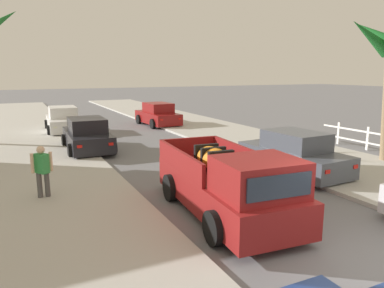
{
  "coord_description": "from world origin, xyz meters",
  "views": [
    {
      "loc": [
        -5.74,
        -4.05,
        3.59
      ],
      "look_at": [
        -0.43,
        6.75,
        1.2
      ],
      "focal_mm": 33.98,
      "sensor_mm": 36.0,
      "label": 1
    }
  ],
  "objects": [
    {
      "name": "car_left_mid",
      "position": [
        -2.81,
        12.86,
        0.71
      ],
      "size": [
        2.11,
        4.3,
        1.54
      ],
      "color": "black",
      "rests_on": "ground"
    },
    {
      "name": "sidewalk_left",
      "position": [
        -5.28,
        12.0,
        0.06
      ],
      "size": [
        5.26,
        60.0,
        0.12
      ],
      "primitive_type": "cube",
      "color": "#B2AFA8",
      "rests_on": "ground"
    },
    {
      "name": "sidewalk_right",
      "position": [
        5.28,
        12.0,
        0.06
      ],
      "size": [
        5.26,
        60.0,
        0.12
      ],
      "primitive_type": "cube",
      "color": "#B2AFA8",
      "rests_on": "ground"
    },
    {
      "name": "pedestrian",
      "position": [
        -5.18,
        6.59,
        0.91
      ],
      "size": [
        0.57,
        0.44,
        1.59
      ],
      "color": "#4C4C4C",
      "rests_on": "ground"
    },
    {
      "name": "curb_left",
      "position": [
        -4.05,
        12.0,
        0.05
      ],
      "size": [
        0.16,
        60.0,
        0.1
      ],
      "primitive_type": "cube",
      "color": "silver",
      "rests_on": "ground"
    },
    {
      "name": "car_left_near",
      "position": [
        3.1,
        5.71,
        0.71
      ],
      "size": [
        2.17,
        4.32,
        1.54
      ],
      "color": "#474C56",
      "rests_on": "ground"
    },
    {
      "name": "car_left_far",
      "position": [
        -3.1,
        19.06,
        0.71
      ],
      "size": [
        2.13,
        4.3,
        1.54
      ],
      "color": "silver",
      "rests_on": "ground"
    },
    {
      "name": "ground_plane",
      "position": [
        0.0,
        0.0,
        0.0
      ],
      "size": [
        160.0,
        160.0,
        0.0
      ],
      "primitive_type": "plane",
      "color": "slate"
    },
    {
      "name": "car_right_near",
      "position": [
        3.07,
        19.18,
        0.71
      ],
      "size": [
        2.16,
        4.32,
        1.54
      ],
      "color": "maroon",
      "rests_on": "ground"
    },
    {
      "name": "curb_right",
      "position": [
        4.05,
        12.0,
        0.05
      ],
      "size": [
        0.16,
        60.0,
        0.1
      ],
      "primitive_type": "cube",
      "color": "silver",
      "rests_on": "ground"
    },
    {
      "name": "pickup_truck",
      "position": [
        -1.09,
        3.39,
        0.81
      ],
      "size": [
        2.51,
        5.34,
        1.8
      ],
      "color": "maroon",
      "rests_on": "ground"
    }
  ]
}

